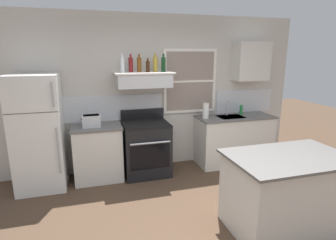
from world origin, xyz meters
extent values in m
plane|color=#4C3828|center=(0.00, 0.00, 0.00)|extent=(16.00, 16.00, 0.00)
cube|color=beige|center=(0.00, 2.23, 1.35)|extent=(5.40, 0.06, 2.70)
cube|color=silver|center=(-1.15, 2.19, 1.13)|extent=(2.50, 0.02, 0.44)
cube|color=silver|center=(1.80, 2.19, 1.13)|extent=(1.20, 0.02, 0.44)
cube|color=white|center=(0.65, 2.18, 1.55)|extent=(1.00, 0.04, 1.15)
cube|color=gray|center=(0.65, 2.17, 1.55)|extent=(0.90, 0.01, 1.05)
cube|color=white|center=(0.65, 2.16, 1.55)|extent=(0.90, 0.02, 0.04)
cube|color=white|center=(-1.90, 1.84, 0.88)|extent=(0.70, 0.68, 1.75)
cube|color=#333333|center=(-1.90, 1.50, 1.25)|extent=(0.69, 0.00, 0.01)
cylinder|color=#A5A8AD|center=(-1.60, 1.47, 0.69)|extent=(0.02, 0.02, 0.69)
cylinder|color=#A5A8AD|center=(-1.60, 1.47, 1.50)|extent=(0.02, 0.02, 0.35)
cube|color=silver|center=(-1.05, 1.90, 0.44)|extent=(0.76, 0.60, 0.88)
cube|color=#605E5B|center=(-1.05, 1.90, 0.90)|extent=(0.79, 0.63, 0.03)
cube|color=silver|center=(-1.12, 1.85, 1.01)|extent=(0.28, 0.20, 0.19)
cube|color=black|center=(-1.12, 1.85, 1.09)|extent=(0.24, 0.16, 0.01)
cube|color=black|center=(-1.27, 1.85, 1.04)|extent=(0.02, 0.03, 0.02)
cube|color=black|center=(-0.25, 1.86, 0.43)|extent=(0.76, 0.64, 0.87)
cube|color=black|center=(-0.25, 1.86, 0.89)|extent=(0.76, 0.64, 0.04)
cube|color=black|center=(-0.25, 2.15, 1.00)|extent=(0.76, 0.06, 0.18)
cube|color=black|center=(-0.25, 1.54, 0.42)|extent=(0.65, 0.01, 0.40)
cylinder|color=silver|center=(-0.25, 1.50, 0.67)|extent=(0.65, 0.03, 0.03)
cube|color=silver|center=(-0.25, 1.96, 1.61)|extent=(0.88, 0.48, 0.22)
cube|color=#262628|center=(-0.25, 1.74, 1.53)|extent=(0.75, 0.02, 0.04)
cube|color=white|center=(-0.25, 1.96, 1.73)|extent=(0.96, 0.52, 0.02)
cylinder|color=silver|center=(-0.59, 1.92, 1.86)|extent=(0.06, 0.06, 0.24)
cylinder|color=silver|center=(-0.59, 1.92, 2.01)|extent=(0.03, 0.03, 0.06)
cylinder|color=maroon|center=(-0.45, 2.00, 1.86)|extent=(0.07, 0.07, 0.23)
cylinder|color=maroon|center=(-0.45, 2.00, 2.01)|extent=(0.03, 0.03, 0.06)
cylinder|color=brown|center=(-0.32, 1.96, 1.86)|extent=(0.07, 0.07, 0.23)
cylinder|color=brown|center=(-0.32, 1.96, 2.00)|extent=(0.03, 0.03, 0.06)
cylinder|color=#381E0F|center=(-0.18, 1.93, 1.83)|extent=(0.06, 0.06, 0.18)
cylinder|color=#381E0F|center=(-0.18, 1.93, 1.95)|extent=(0.03, 0.03, 0.04)
cylinder|color=#B29333|center=(-0.04, 1.99, 1.86)|extent=(0.08, 0.08, 0.24)
cylinder|color=#B29333|center=(-0.04, 1.99, 2.01)|extent=(0.03, 0.03, 0.06)
cylinder|color=#143819|center=(0.09, 1.95, 1.86)|extent=(0.07, 0.07, 0.23)
cylinder|color=#143819|center=(0.09, 1.95, 2.01)|extent=(0.03, 0.03, 0.06)
cube|color=silver|center=(1.45, 1.90, 0.44)|extent=(1.40, 0.60, 0.88)
cube|color=#605E5B|center=(1.45, 1.90, 0.90)|extent=(1.43, 0.63, 0.03)
cube|color=#B7BABC|center=(1.35, 1.88, 0.90)|extent=(0.48, 0.36, 0.01)
cylinder|color=silver|center=(1.35, 2.02, 1.05)|extent=(0.03, 0.03, 0.28)
cylinder|color=silver|center=(1.35, 1.94, 1.17)|extent=(0.02, 0.16, 0.02)
cylinder|color=white|center=(0.86, 1.90, 1.04)|extent=(0.11, 0.11, 0.27)
cylinder|color=#268C3F|center=(1.63, 2.00, 1.00)|extent=(0.06, 0.06, 0.18)
cube|color=silver|center=(1.02, -0.09, 0.44)|extent=(1.32, 0.82, 0.88)
cube|color=#605E5B|center=(1.02, -0.09, 0.90)|extent=(1.40, 0.90, 0.03)
cube|color=silver|center=(1.80, 2.04, 1.90)|extent=(0.64, 0.32, 0.70)
camera|label=1|loc=(-1.11, -2.48, 2.03)|focal=29.06mm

